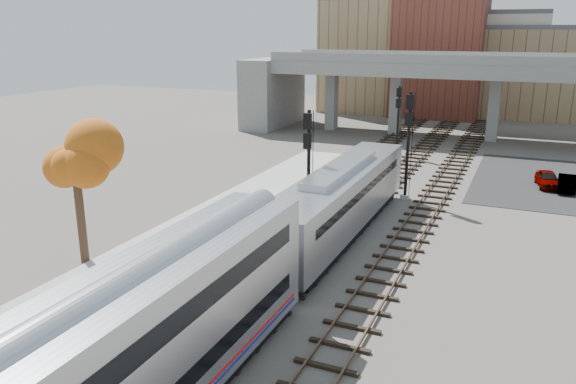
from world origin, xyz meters
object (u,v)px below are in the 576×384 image
Objects in this scene: car_b at (567,183)px; locomotive at (340,199)px; tree at (75,165)px; car_a at (547,179)px; signal_mast_far at (398,122)px; signal_mast_mid at (408,145)px; signal_mast_near at (308,171)px.

locomotive is at bearing -126.92° from car_b.
tree is 35.03m from car_a.
tree reaches higher than signal_mast_far.
signal_mast_mid is at bearing -74.65° from signal_mast_far.
tree is 2.02× the size of car_b.
signal_mast_far is at bearing 154.20° from car_b.
car_a is at bearing 38.61° from signal_mast_mid.
locomotive is 20.78m from car_b.
signal_mast_near is 2.00× the size of car_a.
car_a is (13.71, -7.25, -2.62)m from signal_mast_far.
signal_mast_far is (-2.10, 24.05, 1.01)m from locomotive.
locomotive is at bearing -2.38° from signal_mast_near.
locomotive reaches higher than car_b.
signal_mast_far reaches higher than car_b.
locomotive is at bearing 41.35° from tree.
car_b is at bearing 51.23° from locomotive.
signal_mast_near is at bearing -131.32° from car_b.
signal_mast_near is 1.02× the size of tree.
signal_mast_far is at bearing 94.99° from locomotive.
signal_mast_near is 21.84m from car_a.
signal_mast_near is at bearing -90.00° from signal_mast_far.
car_a is at bearing -27.88° from signal_mast_far.
signal_mast_far reaches higher than locomotive.
signal_mast_far is at bearing 105.35° from signal_mast_mid.
signal_mast_far is 34.86m from tree.
car_a is 1.03× the size of car_b.
signal_mast_mid is at bearing -150.85° from car_a.
tree is (-8.81, -33.66, 2.15)m from signal_mast_far.
tree is (-10.91, -9.61, 3.17)m from locomotive.
locomotive reaches higher than car_a.
signal_mast_near is 9.92m from signal_mast_mid.
locomotive is 9.49m from signal_mast_mid.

